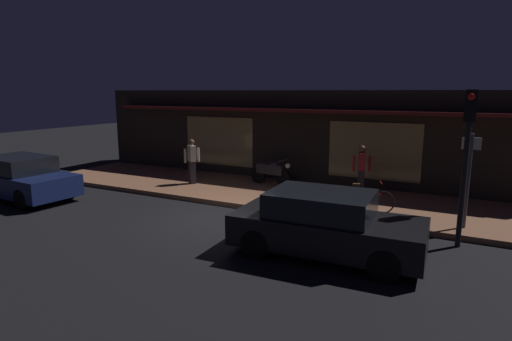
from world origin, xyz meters
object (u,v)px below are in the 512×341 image
object	(u,v)px
parked_car_far	(325,224)
bicycle_parked	(365,201)
traffic_light_pole	(467,141)
person_photographer	(192,160)
person_bystander	(361,169)
motorcycle	(271,171)
sign_post	(468,175)
parked_car_near	(21,178)

from	to	relation	value
parked_car_far	bicycle_parked	bearing A→B (deg)	87.34
traffic_light_pole	person_photographer	bearing A→B (deg)	166.61
parked_car_far	person_bystander	bearing A→B (deg)	94.94
motorcycle	traffic_light_pole	size ratio (longest dim) A/B	0.47
motorcycle	traffic_light_pole	world-z (taller)	traffic_light_pole
bicycle_parked	person_bystander	size ratio (longest dim) A/B	0.95
bicycle_parked	traffic_light_pole	distance (m)	3.39
sign_post	motorcycle	bearing A→B (deg)	160.98
bicycle_parked	motorcycle	bearing A→B (deg)	151.88
motorcycle	parked_car_near	xyz separation A→B (m)	(-6.89, -5.14, 0.06)
person_photographer	person_bystander	size ratio (longest dim) A/B	1.00
parked_car_near	traffic_light_pole	bearing A→B (deg)	7.75
person_bystander	parked_car_near	xyz separation A→B (m)	(-10.20, -5.07, -0.32)
person_bystander	traffic_light_pole	distance (m)	4.70
bicycle_parked	person_photographer	bearing A→B (deg)	172.11
bicycle_parked	sign_post	xyz separation A→B (m)	(2.55, -0.14, 1.00)
person_bystander	sign_post	world-z (taller)	sign_post
motorcycle	sign_post	world-z (taller)	sign_post
motorcycle	traffic_light_pole	bearing A→B (deg)	-27.63
sign_post	parked_car_far	world-z (taller)	sign_post
sign_post	person_bystander	bearing A→B (deg)	145.55
person_photographer	parked_car_far	xyz separation A→B (m)	(6.49, -4.07, -0.32)
person_photographer	sign_post	xyz separation A→B (m)	(9.19, -1.06, 0.48)
person_bystander	sign_post	distance (m)	3.85
motorcycle	bicycle_parked	size ratio (longest dim) A/B	1.07
bicycle_parked	parked_car_near	bearing A→B (deg)	-164.21
motorcycle	bicycle_parked	xyz separation A→B (m)	(3.91, -2.09, -0.14)
person_photographer	parked_car_far	world-z (taller)	person_photographer
traffic_light_pole	parked_car_far	distance (m)	3.68
motorcycle	sign_post	xyz separation A→B (m)	(6.46, -2.23, 0.86)
person_bystander	parked_car_far	distance (m)	5.20
motorcycle	person_bystander	bearing A→B (deg)	-1.21
motorcycle	traffic_light_pole	xyz separation A→B (m)	(6.37, -3.34, 1.83)
sign_post	parked_car_near	world-z (taller)	sign_post
person_bystander	traffic_light_pole	size ratio (longest dim) A/B	0.46
motorcycle	person_bystander	world-z (taller)	person_bystander
person_photographer	parked_car_near	size ratio (longest dim) A/B	0.40
motorcycle	parked_car_far	distance (m)	6.45
person_photographer	parked_car_far	bearing A→B (deg)	-32.06
person_bystander	traffic_light_pole	bearing A→B (deg)	-46.90
person_photographer	sign_post	world-z (taller)	sign_post
bicycle_parked	parked_car_far	distance (m)	3.16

